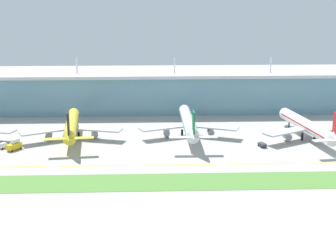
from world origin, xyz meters
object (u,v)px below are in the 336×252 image
object	(u,v)px
airliner_near_middle	(72,126)
pushback_tug	(262,145)
airliner_far_middle	(308,126)
baggage_cart	(3,146)
fuel_truck	(14,145)
airliner_center	(188,123)

from	to	relation	value
airliner_near_middle	pushback_tug	bearing A→B (deg)	-10.83
airliner_near_middle	airliner_far_middle	bearing A→B (deg)	-2.57
airliner_near_middle	pushback_tug	xyz separation A→B (m)	(88.44, -16.92, -5.34)
airliner_near_middle	airliner_far_middle	size ratio (longest dim) A/B	0.95
airliner_near_middle	airliner_far_middle	xyz separation A→B (m)	(112.75, -5.06, 0.00)
baggage_cart	pushback_tug	bearing A→B (deg)	-1.11
fuel_truck	pushback_tug	size ratio (longest dim) A/B	1.53
airliner_far_middle	fuel_truck	xyz separation A→B (m)	(-135.80, -11.92, -4.19)
baggage_cart	fuel_truck	bearing A→B (deg)	-21.56
airliner_center	fuel_truck	bearing A→B (deg)	-165.82
airliner_center	pushback_tug	world-z (taller)	airliner_center
fuel_truck	baggage_cart	size ratio (longest dim) A/B	1.86
baggage_cart	airliner_near_middle	bearing A→B (deg)	26.82
airliner_far_middle	pushback_tug	distance (m)	27.57
airliner_near_middle	fuel_truck	bearing A→B (deg)	-143.61
baggage_cart	airliner_center	bearing A→B (deg)	11.74
airliner_far_middle	fuel_truck	size ratio (longest dim) A/B	8.44
fuel_truck	baggage_cart	xyz separation A→B (m)	(-5.92, 2.34, -1.00)
fuel_truck	baggage_cart	world-z (taller)	fuel_truck
airliner_far_middle	fuel_truck	distance (m)	136.39
airliner_far_middle	baggage_cart	xyz separation A→B (m)	(-141.72, -9.59, -5.18)
airliner_center	baggage_cart	bearing A→B (deg)	-168.26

